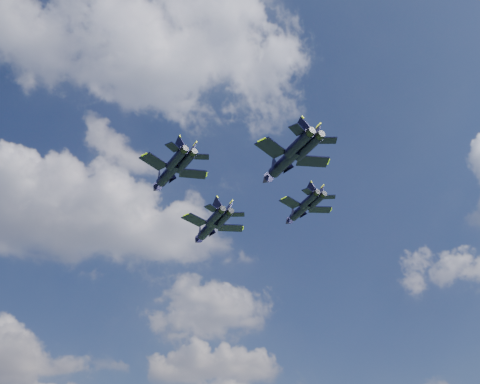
% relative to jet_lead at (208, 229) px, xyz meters
% --- Properties ---
extents(jet_lead, '(13.49, 18.14, 4.27)m').
position_rel_jet_lead_xyz_m(jet_lead, '(0.00, 0.00, 0.00)').
color(jet_lead, black).
extents(jet_left, '(12.31, 16.93, 4.00)m').
position_rel_jet_lead_xyz_m(jet_left, '(-10.05, -18.28, 0.81)').
color(jet_left, black).
extents(jet_right, '(11.78, 15.72, 3.70)m').
position_rel_jet_lead_xyz_m(jet_right, '(18.37, -7.16, 2.48)').
color(jet_right, black).
extents(jet_slot, '(13.69, 18.56, 4.37)m').
position_rel_jet_lead_xyz_m(jet_slot, '(9.21, -27.43, -0.29)').
color(jet_slot, black).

